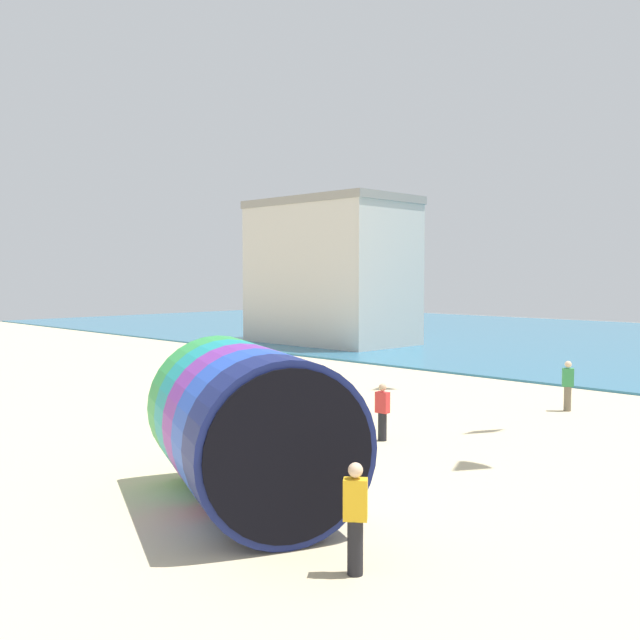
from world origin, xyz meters
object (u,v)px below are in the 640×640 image
bystander_near_water (568,386)px  bystander_mid_beach (382,412)px  kite_handler (355,517)px  giant_inflatable_tube (248,426)px

bystander_near_water → bystander_mid_beach: (-1.66, -7.57, -0.06)m
kite_handler → bystander_near_water: bearing=103.9°
giant_inflatable_tube → kite_handler: size_ratio=3.42×
kite_handler → bystander_near_water: kite_handler is taller
bystander_near_water → giant_inflatable_tube: bearing=-90.0°
giant_inflatable_tube → kite_handler: giant_inflatable_tube is taller
giant_inflatable_tube → bystander_mid_beach: giant_inflatable_tube is taller
bystander_mid_beach → giant_inflatable_tube: bearing=-74.8°
kite_handler → bystander_mid_beach: bearing=127.0°
kite_handler → bystander_mid_beach: (-5.26, 6.99, -0.09)m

